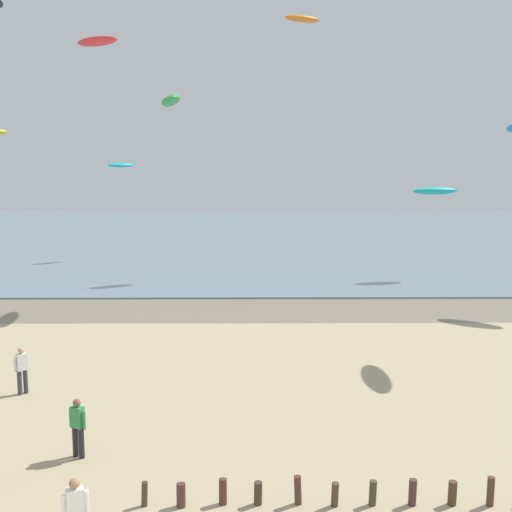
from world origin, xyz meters
The scene contains 11 objects.
wet_sand_strip centered at (0.00, 24.54, 0.00)m, with size 120.00×5.85×0.01m, color #7A6D59.
sea centered at (0.00, 62.47, 0.05)m, with size 160.00×70.00×0.10m, color slate.
groyne_near centered at (6.52, 3.87, 0.31)m, with size 11.38×0.35×0.73m.
person_far_down_beach centered at (-1.54, 6.49, 0.92)m, with size 0.52×0.36×1.71m.
person_trailing_behind centered at (-4.85, 11.52, 0.92)m, with size 0.44×0.42×1.71m.
kite_aloft_0 centered at (16.11, 34.32, 6.16)m, with size 3.27×1.05×0.52m, color #19B2B7.
kite_aloft_1 centered at (-7.52, 43.78, 7.87)m, with size 2.36×0.76×0.38m, color #19B2B7.
kite_aloft_2 centered at (-4.26, 22.37, 14.06)m, with size 2.62×0.84×0.42m, color red.
kite_aloft_5 centered at (-17.66, 44.56, 10.58)m, with size 2.67×0.85×0.43m, color yellow.
kite_aloft_6 centered at (7.07, 38.36, 18.44)m, with size 2.90×0.93×0.46m, color orange.
kite_aloft_7 centered at (-1.27, 27.29, 11.65)m, with size 3.48×1.11×0.56m, color green.
Camera 1 is at (3.33, -10.81, 8.29)m, focal length 45.60 mm.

